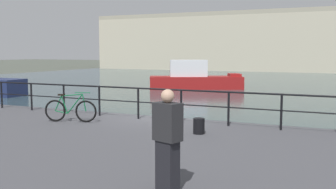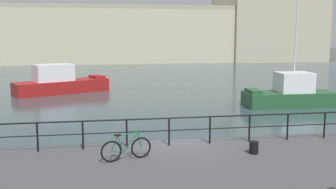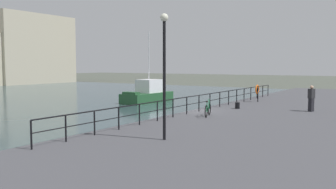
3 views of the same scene
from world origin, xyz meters
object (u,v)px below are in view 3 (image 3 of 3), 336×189
mooring_bollard (237,105)px  quay_lamp_post (164,61)px  moored_red_daysailer (148,94)px  standing_person (311,98)px  life_ring_stand (257,90)px  parked_bicycle (208,110)px

mooring_bollard → quay_lamp_post: 11.97m
moored_red_daysailer → standing_person: moored_red_daysailer is taller
life_ring_stand → standing_person: 6.49m
life_ring_stand → standing_person: bearing=-129.4°
parked_bicycle → quay_lamp_post: quay_lamp_post is taller
moored_red_daysailer → parked_bicycle: moored_red_daysailer is taller
mooring_bollard → quay_lamp_post: (-11.49, -1.54, 2.96)m
quay_lamp_post → standing_person: size_ratio=2.97×
moored_red_daysailer → mooring_bollard: moored_red_daysailer is taller
life_ring_stand → mooring_bollard: bearing=-175.3°
mooring_bollard → standing_person: size_ratio=0.26×
moored_red_daysailer → parked_bicycle: bearing=48.2°
mooring_bollard → standing_person: 4.77m
mooring_bollard → quay_lamp_post: quay_lamp_post is taller
parked_bicycle → mooring_bollard: size_ratio=3.90×
quay_lamp_post → standing_person: bearing=-13.6°
parked_bicycle → life_ring_stand: size_ratio=1.23×
quay_lamp_post → parked_bicycle: bearing=12.6°
moored_red_daysailer → standing_person: (-6.93, -18.07, 0.97)m
moored_red_daysailer → mooring_bollard: size_ratio=17.05×
mooring_bollard → life_ring_stand: bearing=4.7°
moored_red_daysailer → standing_person: bearing=70.3°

